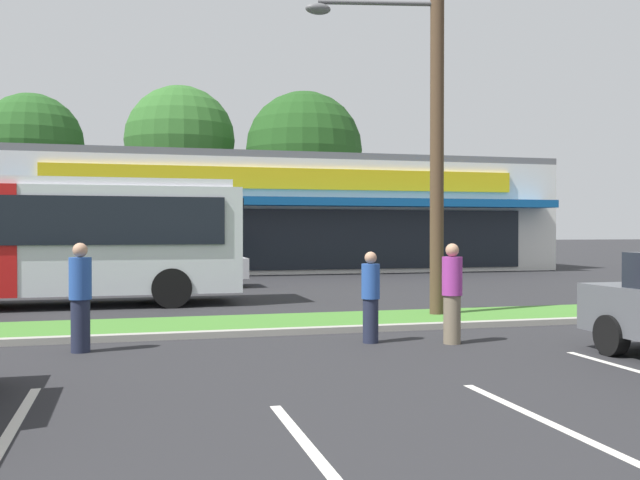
# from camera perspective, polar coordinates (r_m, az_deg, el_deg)

# --- Properties ---
(grass_median) EXTENTS (56.00, 2.20, 0.12)m
(grass_median) POSITION_cam_1_polar(r_m,az_deg,el_deg) (14.51, -6.99, -6.72)
(grass_median) COLOR #427A2D
(grass_median) RESTS_ON ground_plane
(curb_lip) EXTENTS (56.00, 0.24, 0.12)m
(curb_lip) POSITION_cam_1_polar(r_m,az_deg,el_deg) (13.31, -6.26, -7.40)
(curb_lip) COLOR #99968C
(curb_lip) RESTS_ON ground_plane
(parking_stripe_0) EXTENTS (0.12, 4.80, 0.01)m
(parking_stripe_0) POSITION_cam_1_polar(r_m,az_deg,el_deg) (7.36, -24.03, -14.73)
(parking_stripe_0) COLOR silver
(parking_stripe_0) RESTS_ON ground_plane
(parking_stripe_1) EXTENTS (0.12, 4.80, 0.01)m
(parking_stripe_1) POSITION_cam_1_polar(r_m,az_deg,el_deg) (5.93, 1.16, -18.50)
(parking_stripe_1) COLOR silver
(parking_stripe_1) RESTS_ON ground_plane
(parking_stripe_2) EXTENTS (0.12, 4.80, 0.01)m
(parking_stripe_2) POSITION_cam_1_polar(r_m,az_deg,el_deg) (7.37, 20.38, -14.67)
(parking_stripe_2) COLOR silver
(parking_stripe_2) RESTS_ON ground_plane
(storefront_building) EXTENTS (26.02, 12.07, 5.39)m
(storefront_building) POSITION_cam_1_polar(r_m,az_deg,el_deg) (36.27, -3.99, 2.00)
(storefront_building) COLOR silver
(storefront_building) RESTS_ON ground_plane
(tree_mid_left) EXTENTS (5.93, 5.93, 9.91)m
(tree_mid_left) POSITION_cam_1_polar(r_m,az_deg,el_deg) (45.29, -22.04, 7.08)
(tree_mid_left) COLOR #473323
(tree_mid_left) RESTS_ON ground_plane
(tree_mid) EXTENTS (6.95, 6.95, 11.08)m
(tree_mid) POSITION_cam_1_polar(r_m,az_deg,el_deg) (46.59, -11.10, 7.76)
(tree_mid) COLOR #473323
(tree_mid) RESTS_ON ground_plane
(tree_mid_right) EXTENTS (7.14, 7.14, 10.41)m
(tree_mid_right) POSITION_cam_1_polar(r_m,az_deg,el_deg) (44.12, -1.29, 7.18)
(tree_mid_right) COLOR #473323
(tree_mid_right) RESTS_ON ground_plane
(utility_pole) EXTENTS (3.14, 2.38, 9.55)m
(utility_pole) POSITION_cam_1_polar(r_m,az_deg,el_deg) (16.08, 8.80, 12.13)
(utility_pole) COLOR #4C3826
(utility_pole) RESTS_ON ground_plane
(car_0) EXTENTS (4.30, 1.96, 1.42)m
(car_0) POSITION_cam_1_polar(r_m,az_deg,el_deg) (24.52, -11.07, -2.03)
(car_0) COLOR #B7B7BC
(car_0) RESTS_ON ground_plane
(pedestrian_near_bench) EXTENTS (0.35, 0.35, 1.76)m
(pedestrian_near_bench) POSITION_cam_1_polar(r_m,az_deg,el_deg) (12.09, -18.58, -4.36)
(pedestrian_near_bench) COLOR #1E2338
(pedestrian_near_bench) RESTS_ON ground_plane
(pedestrian_by_pole) EXTENTS (0.32, 0.32, 1.58)m
(pedestrian_by_pole) POSITION_cam_1_polar(r_m,az_deg,el_deg) (12.44, 4.06, -4.56)
(pedestrian_by_pole) COLOR #1E2338
(pedestrian_by_pole) RESTS_ON ground_plane
(pedestrian_mid) EXTENTS (0.35, 0.35, 1.73)m
(pedestrian_mid) POSITION_cam_1_polar(r_m,az_deg,el_deg) (12.52, 10.50, -4.21)
(pedestrian_mid) COLOR #726651
(pedestrian_mid) RESTS_ON ground_plane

